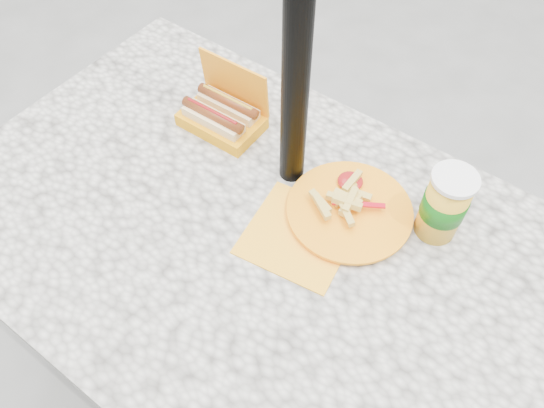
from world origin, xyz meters
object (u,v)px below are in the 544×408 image
Objects in this scene: soda_cup at (444,205)px; umbrella_pole at (298,27)px; hotdog_box at (222,115)px; fries_plate at (345,211)px.

umbrella_pole is at bearing -171.35° from soda_cup.
hotdog_box is at bearing -177.55° from soda_cup.
fries_plate is (0.14, -0.03, -0.34)m from umbrella_pole.
soda_cup reaches higher than hotdog_box.
hotdog_box is at bearing 171.63° from fries_plate.
hotdog_box is (-0.20, 0.02, -0.32)m from umbrella_pole.
umbrella_pole is at bearing 169.50° from fries_plate.
umbrella_pole reaches higher than soda_cup.
fries_plate is 2.13× the size of soda_cup.
umbrella_pole is 0.38m from hotdog_box.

